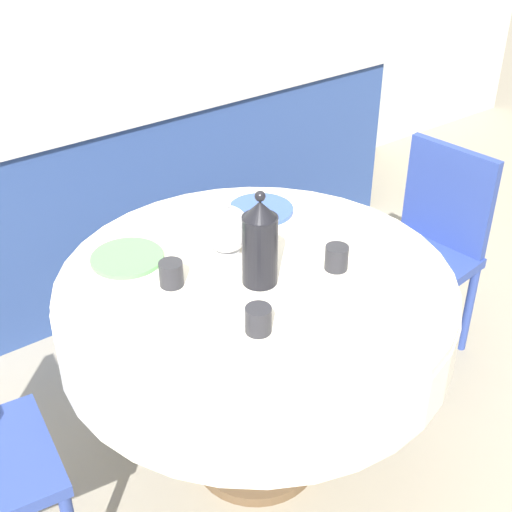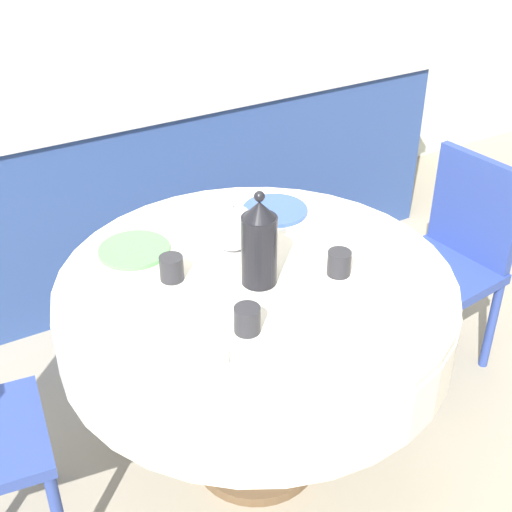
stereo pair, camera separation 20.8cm
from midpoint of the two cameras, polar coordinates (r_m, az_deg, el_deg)
The scene contains 14 objects.
ground_plane at distance 2.64m, azimuth -2.35°, elevation -15.80°, with size 12.00×12.00×0.00m, color #9E937F.
kitchen_counter at distance 3.37m, azimuth -15.91°, elevation 4.40°, with size 3.24×0.64×0.90m.
dining_table at distance 2.20m, azimuth -2.71°, elevation -4.65°, with size 1.21×1.21×0.77m.
chair_left at distance 2.88m, azimuth 11.52°, elevation 0.93°, with size 0.45×0.45×0.87m.
plate_near_left at distance 1.83m, azimuth -7.63°, elevation -8.68°, with size 0.23×0.23×0.01m, color white.
cup_near_left at distance 1.90m, azimuth -2.96°, elevation -5.22°, with size 0.07×0.07×0.08m, color #28282D.
plate_near_right at distance 2.08m, azimuth 8.40°, elevation -2.86°, with size 0.23×0.23×0.01m, color white.
cup_near_right at distance 2.15m, azimuth 3.73°, elevation -0.22°, with size 0.07×0.07×0.08m, color #28282D.
plate_far_left at distance 2.26m, azimuth -12.89°, elevation -0.23°, with size 0.23×0.23×0.01m, color #5BA85B.
cup_far_left at distance 2.11m, azimuth -9.63°, elevation -1.50°, with size 0.07×0.07×0.08m, color #28282D.
plate_far_right at distance 2.47m, azimuth -2.03°, elevation 3.67°, with size 0.23×0.23×0.01m, color #3856AD.
cup_far_right at distance 2.31m, azimuth -4.53°, elevation 2.22°, with size 0.07×0.07×0.08m, color #DBB766.
coffee_carafe at distance 2.04m, azimuth -2.67°, elevation 0.90°, with size 0.11×0.11×0.30m.
teapot at distance 2.21m, azimuth -5.05°, elevation 2.09°, with size 0.21×0.15×0.19m.
Camera 1 is at (-1.04, -1.41, 1.97)m, focal length 50.00 mm.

